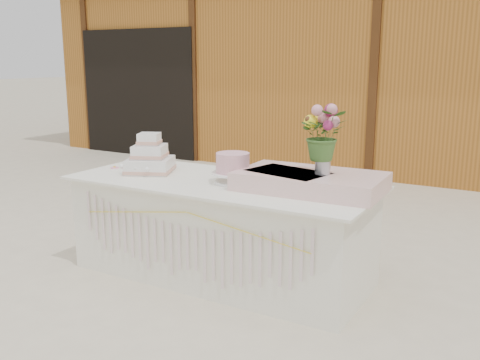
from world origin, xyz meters
name	(u,v)px	position (x,y,z in m)	size (l,w,h in m)	color
ground	(221,275)	(0.00, 0.00, 0.00)	(80.00, 80.00, 0.00)	beige
barn	(408,60)	(-0.01, 5.99, 1.68)	(12.60, 4.60, 3.30)	#A26222
cake_table	(221,229)	(0.00, 0.00, 0.39)	(2.40, 1.00, 0.77)	silver
wedding_cake	(150,159)	(-0.68, -0.01, 0.88)	(0.47, 0.47, 0.33)	white
pink_cake_stand	(233,166)	(0.12, -0.01, 0.90)	(0.32, 0.32, 0.23)	white
satin_runner	(310,181)	(0.71, 0.07, 0.83)	(1.02, 0.59, 0.13)	beige
flower_vase	(323,164)	(0.80, 0.06, 0.97)	(0.11, 0.11, 0.15)	#B0AFB4
bouquet	(324,128)	(0.80, 0.06, 1.23)	(0.32, 0.28, 0.36)	#385E25
loose_flowers	(128,166)	(-1.00, 0.08, 0.78)	(0.15, 0.36, 0.02)	pink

